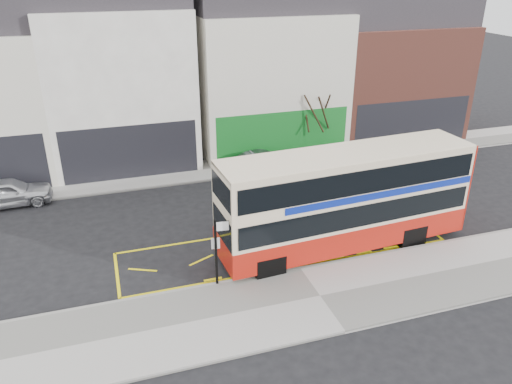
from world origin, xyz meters
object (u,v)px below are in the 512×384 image
object	(u,v)px
bus_stop_post	(217,245)
street_tree_right	(316,102)
car_silver	(8,192)
car_grey	(265,163)
double_decker_bus	(346,199)
car_white	(350,157)

from	to	relation	value
bus_stop_post	street_tree_right	size ratio (longest dim) A/B	0.51
car_silver	street_tree_right	size ratio (longest dim) A/B	0.79
car_silver	car_grey	world-z (taller)	car_silver
car_silver	car_grey	bearing A→B (deg)	-92.06
bus_stop_post	car_grey	xyz separation A→B (m)	(5.20, 9.97, -1.13)
double_decker_bus	street_tree_right	size ratio (longest dim) A/B	2.07
double_decker_bus	car_white	world-z (taller)	double_decker_bus
car_silver	double_decker_bus	bearing A→B (deg)	-123.35
bus_stop_post	street_tree_right	world-z (taller)	street_tree_right
bus_stop_post	car_grey	size ratio (longest dim) A/B	0.66
car_silver	car_white	xyz separation A→B (m)	(18.78, -0.65, -0.03)
double_decker_bus	car_silver	world-z (taller)	double_decker_bus
double_decker_bus	street_tree_right	distance (m)	10.78
car_silver	street_tree_right	bearing A→B (deg)	-86.93
bus_stop_post	car_silver	distance (m)	13.14
car_grey	double_decker_bus	bearing A→B (deg)	176.29
bus_stop_post	car_white	bearing A→B (deg)	49.08
double_decker_bus	street_tree_right	xyz separation A→B (m)	(3.07, 10.24, 1.34)
car_grey	street_tree_right	distance (m)	4.99
bus_stop_post	double_decker_bus	bearing A→B (deg)	19.25
car_silver	car_white	world-z (taller)	car_silver
double_decker_bus	car_silver	distance (m)	16.81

